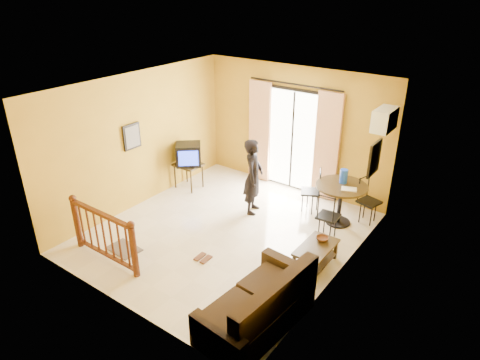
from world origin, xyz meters
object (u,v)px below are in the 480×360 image
Objects in this scene: dining_table at (341,193)px; television at (189,154)px; coffee_table at (316,253)px; standing_person at (253,177)px; sofa at (259,308)px.

television is at bearing -170.84° from dining_table.
standing_person is (-1.92, 0.93, 0.54)m from coffee_table.
sofa is at bearing -85.14° from dining_table.
sofa is (0.01, -1.73, 0.07)m from coffee_table.
standing_person is at bearing 154.00° from coffee_table.
standing_person reaches higher than sofa.
sofa is 1.21× the size of standing_person.
television is 0.73× the size of dining_table.
television reaches higher than sofa.
coffee_table is 0.55× the size of standing_person.
sofa reaches higher than dining_table.
coffee_table is 2.20m from standing_person.
coffee_table is 1.74m from sofa.
dining_table is at bearing -31.54° from television.
television reaches higher than dining_table.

